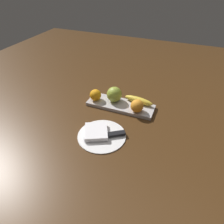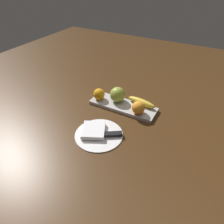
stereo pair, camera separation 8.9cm
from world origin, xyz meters
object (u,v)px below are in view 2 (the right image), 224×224
dinner_plate (99,134)px  orange_near_apple (138,108)px  apple (117,94)px  orange_near_banana (99,94)px  folded_napkin (94,130)px  knife (108,134)px  fruit_tray (123,106)px  banana (142,102)px

dinner_plate → orange_near_apple: bearing=-114.5°
apple → orange_near_banana: (0.09, 0.03, -0.01)m
folded_napkin → knife: size_ratio=0.66×
apple → knife: (-0.09, 0.24, -0.04)m
fruit_tray → orange_near_apple: orange_near_apple is taller
orange_near_apple → orange_near_banana: size_ratio=1.06×
apple → folded_napkin: apple is taller
orange_near_banana → dinner_plate: orange_near_banana is taller
apple → dinner_plate: apple is taller
orange_near_banana → dinner_plate: size_ratio=0.29×
orange_near_apple → folded_napkin: 0.24m
fruit_tray → banana: bearing=-153.4°
dinner_plate → knife: size_ratio=1.30×
apple → dinner_plate: 0.26m
dinner_plate → folded_napkin: size_ratio=1.96×
orange_near_banana → folded_napkin: 0.25m
dinner_plate → knife: knife is taller
orange_near_apple → knife: 0.21m
apple → orange_near_apple: (-0.14, 0.05, -0.01)m
fruit_tray → folded_napkin: folded_napkin is taller
orange_near_apple → dinner_plate: 0.23m
knife → orange_near_banana: bearing=-84.2°
orange_near_apple → banana: bearing=-81.2°
apple → banana: (-0.13, -0.03, -0.02)m
fruit_tray → orange_near_banana: 0.14m
knife → folded_napkin: bearing=-25.5°
fruit_tray → dinner_plate: (0.00, 0.24, -0.00)m
orange_near_apple → dinner_plate: orange_near_apple is taller
orange_near_apple → knife: orange_near_apple is taller
orange_near_banana → folded_napkin: size_ratio=0.56×
fruit_tray → knife: size_ratio=2.14×
dinner_plate → folded_napkin: folded_napkin is taller
fruit_tray → knife: knife is taller
folded_napkin → apple: bearing=-85.6°
banana → folded_napkin: bearing=77.6°
banana → orange_near_banana: orange_near_banana is taller
banana → folded_napkin: banana is taller
fruit_tray → orange_near_banana: bearing=5.8°
fruit_tray → dinner_plate: bearing=90.0°
apple → knife: apple is taller
banana → dinner_plate: (0.08, 0.28, -0.03)m
apple → dinner_plate: bearing=100.2°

